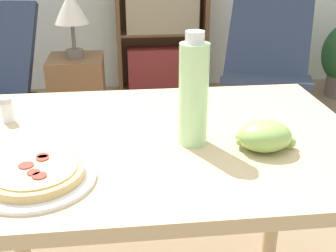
% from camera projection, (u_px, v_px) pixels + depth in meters
% --- Properties ---
extents(dining_table, '(1.12, 0.78, 0.74)m').
position_uv_depth(dining_table, '(156.00, 171.00, 1.19)').
color(dining_table, '#D1B27F').
rests_on(dining_table, ground_plane).
extents(pizza_on_plate, '(0.26, 0.26, 0.04)m').
position_uv_depth(pizza_on_plate, '(36.00, 175.00, 0.92)').
color(pizza_on_plate, white).
rests_on(pizza_on_plate, dining_table).
extents(grape_bunch, '(0.15, 0.11, 0.08)m').
position_uv_depth(grape_bunch, '(265.00, 136.00, 1.05)').
color(grape_bunch, '#93BC5B').
rests_on(grape_bunch, dining_table).
extents(drink_bottle, '(0.07, 0.07, 0.29)m').
position_uv_depth(drink_bottle, '(194.00, 93.00, 1.05)').
color(drink_bottle, '#B7EAA3').
rests_on(drink_bottle, dining_table).
extents(salt_shaker, '(0.03, 0.03, 0.07)m').
position_uv_depth(salt_shaker, '(7.00, 110.00, 1.22)').
color(salt_shaker, white).
rests_on(salt_shaker, dining_table).
extents(lounge_chair_far, '(0.79, 0.92, 0.88)m').
position_uv_depth(lounge_chair_far, '(264.00, 85.00, 3.01)').
color(lounge_chair_far, black).
rests_on(lounge_chair_far, ground_plane).
extents(bookshelf, '(0.78, 0.24, 1.49)m').
position_uv_depth(bookshelf, '(162.00, 9.00, 3.52)').
color(bookshelf, brown).
rests_on(bookshelf, ground_plane).
extents(side_table, '(0.34, 0.34, 0.56)m').
position_uv_depth(side_table, '(79.00, 99.00, 2.74)').
color(side_table, brown).
rests_on(side_table, ground_plane).
extents(table_lamp, '(0.21, 0.21, 0.40)m').
position_uv_depth(table_lamp, '(71.00, 11.00, 2.51)').
color(table_lamp, '#665B51').
rests_on(table_lamp, side_table).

